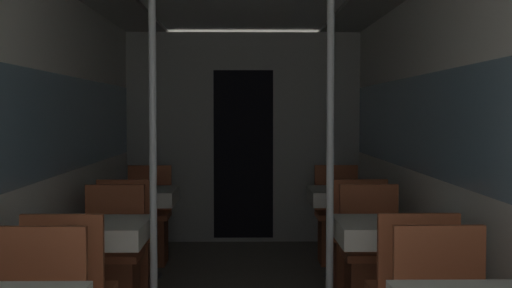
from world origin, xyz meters
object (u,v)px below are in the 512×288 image
object	(u,v)px
dining_table_left_2	(139,202)
chair_left_near_2	(128,256)
dining_table_left_1	(93,240)
chair_right_far_1	(373,276)
chair_left_far_1	(111,277)
chair_right_far_2	(338,232)
support_pole_left_1	(153,158)
chair_right_near_2	(356,255)
chair_left_far_2	(148,232)
support_pole_right_1	(330,158)
dining_table_right_2	(347,201)
dining_table_right_1	(389,239)

from	to	relation	value
dining_table_left_2	chair_left_near_2	xyz separation A→B (m)	(0.00, -0.55, -0.35)
dining_table_left_1	chair_right_far_1	bearing A→B (deg)	17.25
chair_left_far_1	chair_right_far_2	size ratio (longest dim) A/B	1.00
dining_table_left_1	support_pole_left_1	xyz separation A→B (m)	(0.36, 0.00, 0.49)
support_pole_left_1	chair_right_near_2	size ratio (longest dim) A/B	2.51
chair_left_near_2	chair_left_far_2	size ratio (longest dim) A/B	1.00
support_pole_right_1	support_pole_left_1	bearing A→B (deg)	180.00
dining_table_right_2	chair_left_far_1	bearing A→B (deg)	-144.74
dining_table_left_1	support_pole_right_1	size ratio (longest dim) A/B	0.33
chair_left_far_1	dining_table_right_2	size ratio (longest dim) A/B	1.20
support_pole_right_1	dining_table_right_2	bearing A→B (deg)	78.74
dining_table_left_1	chair_right_near_2	distance (m)	2.19
support_pole_right_1	chair_left_far_2	bearing A→B (deg)	120.98
dining_table_left_2	chair_left_far_1	bearing A→B (deg)	-90.00
dining_table_left_2	dining_table_right_2	xyz separation A→B (m)	(1.77, 0.00, 0.00)
support_pole_right_1	chair_right_far_2	distance (m)	2.52
dining_table_left_1	chair_left_near_2	world-z (taller)	chair_left_near_2
support_pole_right_1	chair_right_far_2	size ratio (longest dim) A/B	2.51
dining_table_right_2	support_pole_right_1	bearing A→B (deg)	-101.26
chair_left_far_2	chair_right_near_2	bearing A→B (deg)	148.17
support_pole_left_1	chair_right_near_2	world-z (taller)	support_pole_left_1
chair_left_far_1	dining_table_right_1	xyz separation A→B (m)	(1.77, -0.55, 0.35)
dining_table_right_1	chair_right_far_2	world-z (taller)	chair_right_far_2
chair_left_far_1	dining_table_right_2	xyz separation A→B (m)	(1.77, 1.25, 0.35)
support_pole_right_1	chair_left_far_1	bearing A→B (deg)	158.73
dining_table_left_1	chair_right_near_2	bearing A→B (deg)	35.26
chair_left_far_1	support_pole_left_1	distance (m)	1.06
support_pole_left_1	dining_table_right_2	world-z (taller)	support_pole_left_1
dining_table_left_2	chair_right_far_2	xyz separation A→B (m)	(1.77, 0.55, -0.35)
chair_left_near_2	chair_right_far_1	bearing A→B (deg)	-21.63
chair_left_far_1	chair_left_near_2	distance (m)	0.70
chair_right_far_1	support_pole_right_1	world-z (taller)	support_pole_right_1
dining_table_left_1	chair_right_far_1	distance (m)	1.88
dining_table_left_2	dining_table_left_1	bearing A→B (deg)	-90.00
chair_right_far_1	dining_table_right_1	bearing A→B (deg)	90.00
chair_left_far_1	chair_right_near_2	size ratio (longest dim) A/B	1.00
dining_table_left_1	chair_right_near_2	size ratio (longest dim) A/B	0.83
dining_table_left_2	dining_table_right_2	bearing A→B (deg)	0.00
dining_table_right_2	chair_left_near_2	bearing A→B (deg)	-162.75
chair_left_far_2	chair_right_far_1	bearing A→B (deg)	134.51
chair_left_far_1	chair_right_near_2	world-z (taller)	same
chair_right_far_1	chair_right_far_2	size ratio (longest dim) A/B	1.00
chair_left_far_1	dining_table_left_2	xyz separation A→B (m)	(-0.00, 1.25, 0.35)
chair_right_far_2	dining_table_left_1	bearing A→B (deg)	53.02
support_pole_left_1	dining_table_right_1	world-z (taller)	support_pole_left_1
dining_table_right_1	dining_table_left_2	bearing A→B (deg)	134.51
chair_left_near_2	chair_right_far_2	world-z (taller)	same
dining_table_right_1	chair_right_far_1	size ratio (longest dim) A/B	0.83
support_pole_left_1	chair_left_near_2	size ratio (longest dim) A/B	2.51
chair_left_far_2	chair_right_near_2	world-z (taller)	same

